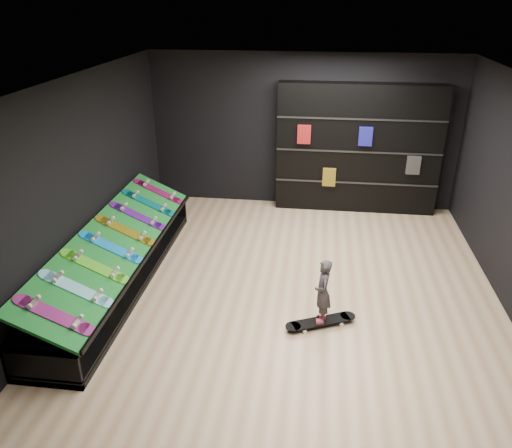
# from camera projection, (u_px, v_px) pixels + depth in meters

# --- Properties ---
(floor) EXTENTS (6.00, 7.00, 0.01)m
(floor) POSITION_uv_depth(u_px,v_px,m) (288.00, 294.00, 7.26)
(floor) COLOR tan
(floor) RESTS_ON ground
(ceiling) EXTENTS (6.00, 7.00, 0.01)m
(ceiling) POSITION_uv_depth(u_px,v_px,m) (295.00, 83.00, 6.00)
(ceiling) COLOR white
(ceiling) RESTS_ON ground
(wall_back) EXTENTS (6.00, 0.02, 3.00)m
(wall_back) POSITION_uv_depth(u_px,v_px,m) (303.00, 132.00, 9.77)
(wall_back) COLOR black
(wall_back) RESTS_ON ground
(wall_front) EXTENTS (6.00, 0.02, 3.00)m
(wall_front) POSITION_uv_depth(u_px,v_px,m) (259.00, 385.00, 3.49)
(wall_front) COLOR black
(wall_front) RESTS_ON ground
(wall_left) EXTENTS (0.02, 7.00, 3.00)m
(wall_left) POSITION_uv_depth(u_px,v_px,m) (77.00, 188.00, 6.98)
(wall_left) COLOR black
(wall_left) RESTS_ON ground
(display_rack) EXTENTS (0.90, 4.50, 0.50)m
(display_rack) POSITION_uv_depth(u_px,v_px,m) (119.00, 268.00, 7.46)
(display_rack) COLOR black
(display_rack) RESTS_ON ground
(turf_ramp) EXTENTS (0.92, 4.50, 0.46)m
(turf_ramp) POSITION_uv_depth(u_px,v_px,m) (118.00, 240.00, 7.25)
(turf_ramp) COLOR #0F621F
(turf_ramp) RESTS_ON display_rack
(back_shelving) EXTENTS (3.11, 0.36, 2.48)m
(back_shelving) POSITION_uv_depth(u_px,v_px,m) (358.00, 149.00, 9.60)
(back_shelving) COLOR black
(back_shelving) RESTS_ON ground
(floor_skateboard) EXTENTS (0.98, 0.61, 0.09)m
(floor_skateboard) POSITION_uv_depth(u_px,v_px,m) (321.00, 323.00, 6.55)
(floor_skateboard) COLOR black
(floor_skateboard) RESTS_ON ground
(child) EXTENTS (0.16, 0.21, 0.53)m
(child) POSITION_uv_depth(u_px,v_px,m) (322.00, 303.00, 6.41)
(child) COLOR black
(child) RESTS_ON floor_skateboard
(display_board_0) EXTENTS (0.93, 0.22, 0.50)m
(display_board_0) POSITION_uv_depth(u_px,v_px,m) (54.00, 315.00, 5.53)
(display_board_0) COLOR #2626BF
(display_board_0) RESTS_ON turf_ramp
(display_board_1) EXTENTS (0.93, 0.22, 0.50)m
(display_board_1) POSITION_uv_depth(u_px,v_px,m) (77.00, 289.00, 6.02)
(display_board_1) COLOR #0CB2E5
(display_board_1) RESTS_ON turf_ramp
(display_board_2) EXTENTS (0.93, 0.22, 0.50)m
(display_board_2) POSITION_uv_depth(u_px,v_px,m) (95.00, 266.00, 6.51)
(display_board_2) COLOR green
(display_board_2) RESTS_ON turf_ramp
(display_board_3) EXTENTS (0.93, 0.22, 0.50)m
(display_board_3) POSITION_uv_depth(u_px,v_px,m) (111.00, 247.00, 7.00)
(display_board_3) COLOR blue
(display_board_3) RESTS_ON turf_ramp
(display_board_4) EXTENTS (0.93, 0.22, 0.50)m
(display_board_4) POSITION_uv_depth(u_px,v_px,m) (126.00, 231.00, 7.49)
(display_board_4) COLOR yellow
(display_board_4) RESTS_ON turf_ramp
(display_board_5) EXTENTS (0.93, 0.22, 0.50)m
(display_board_5) POSITION_uv_depth(u_px,v_px,m) (138.00, 216.00, 7.97)
(display_board_5) COLOR purple
(display_board_5) RESTS_ON turf_ramp
(display_board_6) EXTENTS (0.93, 0.22, 0.50)m
(display_board_6) POSITION_uv_depth(u_px,v_px,m) (149.00, 203.00, 8.46)
(display_board_6) COLOR #0C8C99
(display_board_6) RESTS_ON turf_ramp
(display_board_7) EXTENTS (0.93, 0.22, 0.50)m
(display_board_7) POSITION_uv_depth(u_px,v_px,m) (158.00, 191.00, 8.95)
(display_board_7) COLOR #E5198C
(display_board_7) RESTS_ON turf_ramp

